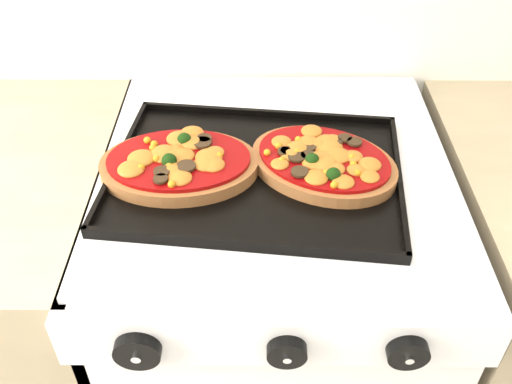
{
  "coord_description": "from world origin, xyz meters",
  "views": [
    {
      "loc": [
        -0.05,
        0.94,
        1.5
      ],
      "look_at": [
        -0.05,
        1.61,
        0.92
      ],
      "focal_mm": 40.0,
      "sensor_mm": 36.0,
      "label": 1
    }
  ],
  "objects_px": {
    "stove": "(271,326)",
    "pizza_left": "(179,163)",
    "pizza_right": "(323,161)",
    "baking_tray": "(256,171)"
  },
  "relations": [
    {
      "from": "stove",
      "to": "pizza_right",
      "type": "bearing_deg",
      "value": -20.0
    },
    {
      "from": "stove",
      "to": "baking_tray",
      "type": "height_order",
      "value": "baking_tray"
    },
    {
      "from": "baking_tray",
      "to": "pizza_left",
      "type": "relative_size",
      "value": 1.82
    },
    {
      "from": "baking_tray",
      "to": "pizza_left",
      "type": "bearing_deg",
      "value": -173.88
    },
    {
      "from": "pizza_left",
      "to": "pizza_right",
      "type": "distance_m",
      "value": 0.23
    },
    {
      "from": "baking_tray",
      "to": "pizza_right",
      "type": "bearing_deg",
      "value": 9.99
    },
    {
      "from": "stove",
      "to": "pizza_left",
      "type": "relative_size",
      "value": 3.56
    },
    {
      "from": "stove",
      "to": "pizza_right",
      "type": "height_order",
      "value": "pizza_right"
    },
    {
      "from": "stove",
      "to": "pizza_left",
      "type": "height_order",
      "value": "pizza_left"
    },
    {
      "from": "pizza_left",
      "to": "pizza_right",
      "type": "height_order",
      "value": "pizza_left"
    }
  ]
}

